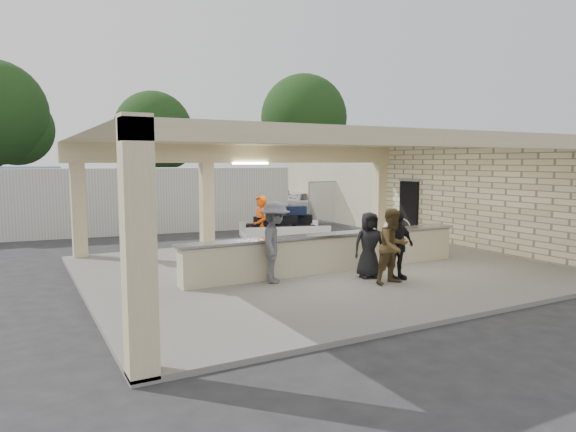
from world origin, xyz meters
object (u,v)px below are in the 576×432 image
passenger_b (397,245)px  container_white (142,200)px  luggage_cart (282,229)px  passenger_c (275,242)px  passenger_d (369,245)px  baggage_counter (330,252)px  baggage_handler (261,227)px  passenger_a (393,246)px  car_white_a (308,204)px  drum_fan (397,233)px  car_white_b (386,198)px  car_dark (284,201)px

passenger_b → container_white: size_ratio=0.14×
luggage_cart → passenger_b: passenger_b is taller
passenger_b → passenger_c: 2.95m
passenger_b → passenger_d: (-0.44, 0.50, -0.02)m
baggage_counter → baggage_handler: size_ratio=4.44×
luggage_cart → container_white: container_white is taller
baggage_counter → passenger_a: passenger_a is taller
container_white → passenger_a: bearing=-71.4°
car_white_a → passenger_b: bearing=163.6°
baggage_counter → container_white: size_ratio=0.66×
drum_fan → passenger_c: (-5.45, -2.09, 0.39)m
baggage_handler → container_white: container_white is taller
baggage_handler → passenger_c: size_ratio=0.96×
car_white_b → container_white: container_white is taller
baggage_handler → passenger_d: (1.23, -3.61, -0.11)m
baggage_counter → drum_fan: 3.92m
passenger_c → passenger_d: passenger_c is taller
drum_fan → passenger_b: (-2.72, -3.21, 0.27)m
baggage_counter → container_white: 11.20m
luggage_cart → drum_fan: luggage_cart is taller
car_white_b → passenger_d: bearing=150.3°
baggage_handler → passenger_d: 3.82m
passenger_d → car_white_b: 18.91m
baggage_counter → passenger_d: passenger_d is taller
car_dark → container_white: size_ratio=0.33×
passenger_d → container_white: 12.35m
baggage_counter → drum_fan: bearing=24.0°
passenger_a → passenger_c: 2.76m
luggage_cart → car_white_a: size_ratio=0.62×
passenger_c → car_white_b: 20.03m
baggage_counter → passenger_b: bearing=-61.9°
car_white_a → baggage_handler: bearing=149.5°
baggage_handler → passenger_c: passenger_c is taller
car_dark → passenger_b: bearing=171.6°
luggage_cart → passenger_b: 4.30m
passenger_a → passenger_d: size_ratio=1.09×
car_white_a → car_white_b: (5.80, 0.49, 0.11)m
car_white_a → passenger_c: bearing=152.9°
car_white_b → car_dark: (-6.12, 1.66, -0.09)m
passenger_b → passenger_c: (-2.72, 1.12, 0.13)m
car_white_b → drum_fan: bearing=152.8°
container_white → baggage_counter: bearing=-71.9°
passenger_b → car_dark: passenger_b is taller
drum_fan → passenger_b: passenger_b is taller
baggage_counter → drum_fan: size_ratio=7.71×
luggage_cart → passenger_c: 3.59m
passenger_a → car_white_a: bearing=61.0°
passenger_b → container_white: container_white is taller
luggage_cart → passenger_c: passenger_c is taller
luggage_cart → passenger_d: size_ratio=1.78×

